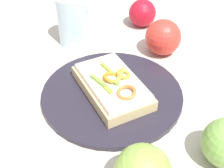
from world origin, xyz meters
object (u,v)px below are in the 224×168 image
object	(u,v)px
sandwich	(112,86)
drinking_glass	(73,20)
apple_2	(142,13)
plate	(112,94)
apple_3	(163,37)

from	to	relation	value
sandwich	drinking_glass	world-z (taller)	drinking_glass
sandwich	apple_2	xyz separation A→B (m)	(0.03, 0.30, 0.01)
plate	apple_2	xyz separation A→B (m)	(0.03, 0.29, 0.03)
sandwich	apple_3	world-z (taller)	apple_3
plate	drinking_glass	distance (m)	0.23
plate	apple_3	size ratio (longest dim) A/B	3.35
sandwich	drinking_glass	bearing A→B (deg)	-2.52
drinking_glass	apple_2	bearing A→B (deg)	35.81
plate	sandwich	bearing A→B (deg)	-35.81
plate	drinking_glass	bearing A→B (deg)	124.52
sandwich	apple_3	size ratio (longest dim) A/B	2.35
plate	apple_2	world-z (taller)	apple_2
apple_2	apple_3	xyz separation A→B (m)	(0.06, -0.12, 0.01)
drinking_glass	apple_3	bearing A→B (deg)	-2.99
plate	sandwich	xyz separation A→B (m)	(0.00, -0.00, 0.02)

